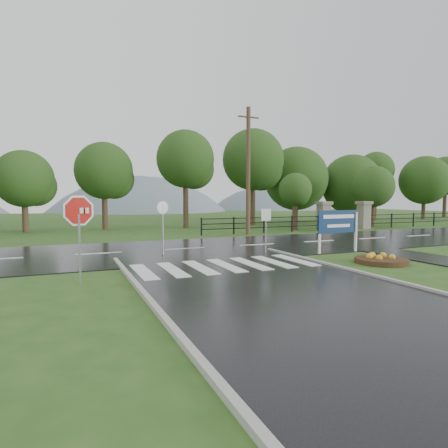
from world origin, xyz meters
name	(u,v)px	position (x,y,z in m)	size (l,w,h in m)	color
ground	(307,302)	(0.00, 0.00, 0.00)	(120.00, 120.00, 0.00)	#2A4E1A
main_road	(185,249)	(0.00, 10.00, 0.00)	(90.00, 8.00, 0.04)	black
walkway	(416,256)	(8.50, 4.00, 0.00)	(2.20, 11.00, 0.04)	black
crosswalk	(226,265)	(0.00, 5.00, 0.06)	(6.50, 2.80, 0.02)	silver
curb_left	(254,433)	(-3.55, -4.00, 0.00)	(0.15, 24.00, 0.12)	#A3A39B
pillar_west	(324,215)	(13.00, 16.00, 1.18)	(1.00, 1.00, 2.24)	gray
pillar_east	(364,214)	(17.00, 16.00, 1.18)	(1.00, 1.00, 2.24)	gray
fence_west	(264,223)	(7.75, 16.00, 0.72)	(9.58, 0.08, 1.20)	black
hills	(117,293)	(3.49, 65.00, -15.54)	(102.00, 48.00, 48.00)	slate
treeline	(147,228)	(1.00, 24.00, 0.00)	(83.20, 5.20, 10.00)	#1E3F13
stop_sign	(79,219)	(-4.99, 4.24, 1.92)	(1.17, 0.41, 2.77)	#939399
estate_billboard	(338,224)	(6.05, 6.08, 1.35)	(2.24, 0.12, 1.96)	silver
flower_bed	(381,259)	(5.83, 3.33, 0.15)	(1.97, 1.97, 0.39)	#332111
reg_sign_small	(266,221)	(3.06, 7.42, 1.45)	(0.45, 0.11, 2.03)	#939399
reg_sign_round	(163,222)	(-1.45, 8.53, 1.49)	(0.53, 0.19, 2.38)	#939399
utility_pole_east	(248,170)	(6.22, 15.50, 4.38)	(1.53, 0.29, 8.62)	#473523
entrance_tree_left	(295,190)	(11.38, 17.50, 3.13)	(2.60, 2.60, 4.47)	#3D2B1C
entrance_tree_right	(373,187)	(19.40, 17.50, 3.47)	(3.60, 3.60, 5.29)	#3D2B1C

